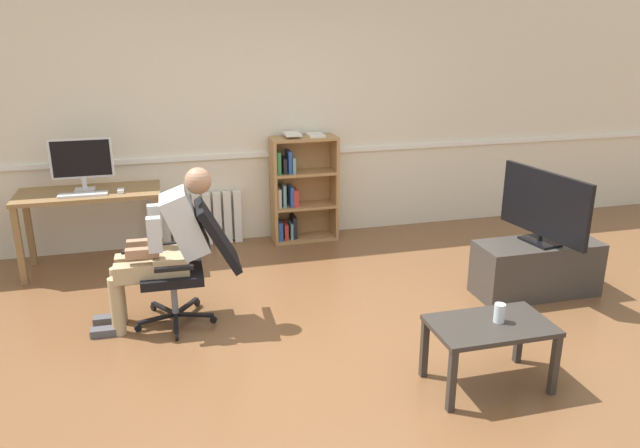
{
  "coord_description": "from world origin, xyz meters",
  "views": [
    {
      "loc": [
        -1.05,
        -3.67,
        2.27
      ],
      "look_at": [
        0.15,
        0.85,
        0.7
      ],
      "focal_mm": 34.47,
      "sensor_mm": 36.0,
      "label": 1
    }
  ],
  "objects_px": {
    "bookshelf": "(299,189)",
    "person_seated": "(165,244)",
    "radiator": "(197,219)",
    "tv_screen": "(544,206)",
    "office_chair": "(193,259)",
    "imac_monitor": "(82,160)",
    "drinking_glass": "(499,313)",
    "computer_desk": "(90,203)",
    "keyboard": "(83,195)",
    "tv_stand": "(536,268)",
    "computer_mouse": "(121,191)",
    "coffee_table": "(490,332)"
  },
  "relations": [
    {
      "from": "drinking_glass",
      "to": "computer_mouse",
      "type": "bearing_deg",
      "value": 132.13
    },
    {
      "from": "bookshelf",
      "to": "person_seated",
      "type": "relative_size",
      "value": 0.94
    },
    {
      "from": "tv_screen",
      "to": "computer_desk",
      "type": "bearing_deg",
      "value": 56.97
    },
    {
      "from": "radiator",
      "to": "drinking_glass",
      "type": "relative_size",
      "value": 7.58
    },
    {
      "from": "tv_stand",
      "to": "keyboard",
      "type": "bearing_deg",
      "value": 158.88
    },
    {
      "from": "radiator",
      "to": "drinking_glass",
      "type": "bearing_deg",
      "value": -61.83
    },
    {
      "from": "office_chair",
      "to": "coffee_table",
      "type": "relative_size",
      "value": 1.25
    },
    {
      "from": "person_seated",
      "to": "tv_screen",
      "type": "xyz_separation_m",
      "value": [
        3.07,
        -0.25,
        0.14
      ]
    },
    {
      "from": "bookshelf",
      "to": "office_chair",
      "type": "height_order",
      "value": "bookshelf"
    },
    {
      "from": "imac_monitor",
      "to": "coffee_table",
      "type": "distance_m",
      "value": 3.92
    },
    {
      "from": "computer_mouse",
      "to": "bookshelf",
      "type": "distance_m",
      "value": 1.83
    },
    {
      "from": "computer_mouse",
      "to": "tv_stand",
      "type": "height_order",
      "value": "computer_mouse"
    },
    {
      "from": "person_seated",
      "to": "keyboard",
      "type": "bearing_deg",
      "value": -149.03
    },
    {
      "from": "office_chair",
      "to": "bookshelf",
      "type": "bearing_deg",
      "value": 144.51
    },
    {
      "from": "keyboard",
      "to": "tv_screen",
      "type": "relative_size",
      "value": 0.45
    },
    {
      "from": "imac_monitor",
      "to": "coffee_table",
      "type": "height_order",
      "value": "imac_monitor"
    },
    {
      "from": "imac_monitor",
      "to": "computer_mouse",
      "type": "height_order",
      "value": "imac_monitor"
    },
    {
      "from": "imac_monitor",
      "to": "person_seated",
      "type": "height_order",
      "value": "imac_monitor"
    },
    {
      "from": "computer_desk",
      "to": "person_seated",
      "type": "xyz_separation_m",
      "value": [
        0.65,
        -1.33,
        0.01
      ]
    },
    {
      "from": "keyboard",
      "to": "coffee_table",
      "type": "xyz_separation_m",
      "value": [
        2.64,
        -2.61,
        -0.39
      ]
    },
    {
      "from": "office_chair",
      "to": "person_seated",
      "type": "distance_m",
      "value": 0.24
    },
    {
      "from": "keyboard",
      "to": "office_chair",
      "type": "bearing_deg",
      "value": -53.66
    },
    {
      "from": "imac_monitor",
      "to": "drinking_glass",
      "type": "height_order",
      "value": "imac_monitor"
    },
    {
      "from": "imac_monitor",
      "to": "computer_mouse",
      "type": "xyz_separation_m",
      "value": [
        0.33,
        -0.2,
        -0.26
      ]
    },
    {
      "from": "imac_monitor",
      "to": "bookshelf",
      "type": "relative_size",
      "value": 0.48
    },
    {
      "from": "radiator",
      "to": "office_chair",
      "type": "bearing_deg",
      "value": -94.55
    },
    {
      "from": "office_chair",
      "to": "drinking_glass",
      "type": "height_order",
      "value": "office_chair"
    },
    {
      "from": "computer_mouse",
      "to": "tv_screen",
      "type": "relative_size",
      "value": 0.11
    },
    {
      "from": "tv_screen",
      "to": "bookshelf",
      "type": "bearing_deg",
      "value": 31.37
    },
    {
      "from": "coffee_table",
      "to": "drinking_glass",
      "type": "relative_size",
      "value": 6.25
    },
    {
      "from": "keyboard",
      "to": "tv_stand",
      "type": "relative_size",
      "value": 0.4
    },
    {
      "from": "radiator",
      "to": "tv_screen",
      "type": "height_order",
      "value": "tv_screen"
    },
    {
      "from": "office_chair",
      "to": "tv_screen",
      "type": "bearing_deg",
      "value": 86.22
    },
    {
      "from": "computer_desk",
      "to": "coffee_table",
      "type": "bearing_deg",
      "value": -46.53
    },
    {
      "from": "computer_desk",
      "to": "radiator",
      "type": "bearing_deg",
      "value": 21.61
    },
    {
      "from": "keyboard",
      "to": "imac_monitor",
      "type": "bearing_deg",
      "value": 90.04
    },
    {
      "from": "bookshelf",
      "to": "tv_stand",
      "type": "height_order",
      "value": "bookshelf"
    },
    {
      "from": "imac_monitor",
      "to": "keyboard",
      "type": "xyz_separation_m",
      "value": [
        0.0,
        -0.22,
        -0.27
      ]
    },
    {
      "from": "computer_desk",
      "to": "drinking_glass",
      "type": "height_order",
      "value": "computer_desk"
    },
    {
      "from": "bookshelf",
      "to": "radiator",
      "type": "xyz_separation_m",
      "value": [
        -1.08,
        0.09,
        -0.27
      ]
    },
    {
      "from": "bookshelf",
      "to": "radiator",
      "type": "relative_size",
      "value": 1.25
    },
    {
      "from": "coffee_table",
      "to": "tv_stand",
      "type": "bearing_deg",
      "value": 46.15
    },
    {
      "from": "bookshelf",
      "to": "office_chair",
      "type": "relative_size",
      "value": 1.21
    },
    {
      "from": "imac_monitor",
      "to": "tv_screen",
      "type": "relative_size",
      "value": 0.59
    },
    {
      "from": "radiator",
      "to": "office_chair",
      "type": "xyz_separation_m",
      "value": [
        -0.14,
        -1.73,
        0.24
      ]
    },
    {
      "from": "tv_stand",
      "to": "office_chair",
      "type": "bearing_deg",
      "value": 175.01
    },
    {
      "from": "radiator",
      "to": "person_seated",
      "type": "relative_size",
      "value": 0.75
    },
    {
      "from": "tv_screen",
      "to": "radiator",
      "type": "bearing_deg",
      "value": 44.2
    },
    {
      "from": "tv_stand",
      "to": "drinking_glass",
      "type": "distance_m",
      "value": 1.58
    },
    {
      "from": "person_seated",
      "to": "computer_mouse",
      "type": "bearing_deg",
      "value": -162.42
    }
  ]
}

